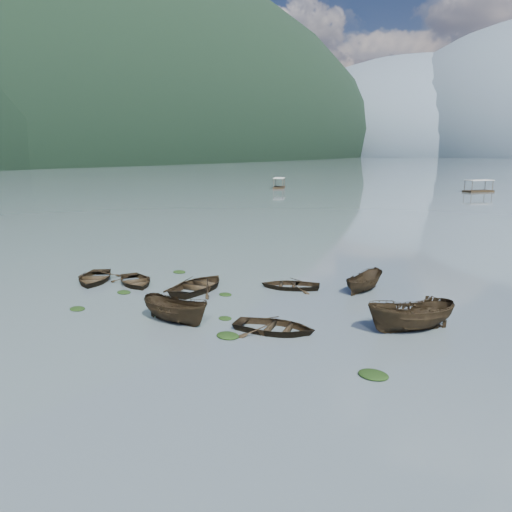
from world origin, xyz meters
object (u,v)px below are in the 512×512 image
Objects in this scene: rowboat_0 at (94,282)px; rowboat_3 at (199,290)px; pontoon_centre at (478,192)px; pontoon_left at (279,188)px.

rowboat_0 is 0.90× the size of rowboat_3.
pontoon_centre is at bearing 48.10° from rowboat_0.
rowboat_0 is 92.08m from pontoon_left.
rowboat_3 is 0.75× the size of pontoon_centre.
rowboat_3 is at bearing -53.78° from pontoon_centre.
rowboat_3 is (7.66, 2.66, 0.00)m from rowboat_0.
rowboat_0 is 100.61m from pontoon_centre.
rowboat_3 is 0.78× the size of pontoon_left.
rowboat_3 is at bearing -18.99° from rowboat_0.
rowboat_0 is at bearing -93.73° from pontoon_left.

